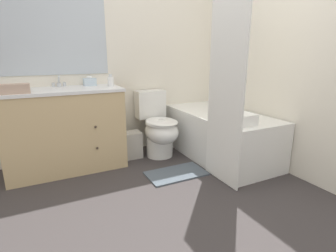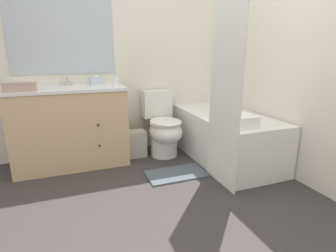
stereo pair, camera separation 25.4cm
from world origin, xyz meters
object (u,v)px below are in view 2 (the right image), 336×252
Objects in this scene: wastebasket at (136,144)px; bath_mat at (176,174)px; tissue_box at (96,81)px; bath_towel_folded at (240,121)px; toilet at (163,128)px; vanity_cabinet at (71,126)px; hand_towel_folded at (20,87)px; sink_faucet at (67,82)px; bathtub at (225,136)px; soap_dispenser at (116,81)px.

wastebasket is 0.52× the size of bath_mat.
tissue_box is 0.47× the size of bath_towel_folded.
toilet is 2.78× the size of bath_towel_folded.
vanity_cabinet is at bearing 147.19° from bath_towel_folded.
wastebasket is 1.13× the size of hand_towel_folded.
bath_towel_folded is at bearing -62.45° from toilet.
wastebasket is at bearing -1.24° from vanity_cabinet.
toilet is (1.02, -0.28, -0.55)m from sink_faucet.
toilet is at bearing -13.23° from wastebasket.
bathtub is 1.59m from tissue_box.
toilet is at bearing 150.31° from bathtub.
vanity_cabinet is 4.29× the size of bath_towel_folded.
sink_faucet is 0.46× the size of wastebasket.
sink_faucet is 0.52× the size of bath_towel_folded.
soap_dispenser is at bearing 160.00° from bathtub.
sink_faucet is 0.10× the size of bathtub.
toilet reaches higher than bath_towel_folded.
vanity_cabinet is 0.64m from hand_towel_folded.
tissue_box is at bearing 128.47° from bath_mat.
hand_towel_folded is at bearing 160.50° from bath_mat.
hand_towel_folded is at bearing -171.77° from wastebasket.
wastebasket is 2.36× the size of soap_dispenser.
tissue_box is (-1.34, 0.60, 0.62)m from bathtub.
vanity_cabinet is 1.03m from toilet.
bathtub reaches higher than wastebasket.
sink_faucet is 1.87m from bathtub.
soap_dispenser is (-1.15, 0.42, 0.64)m from bathtub.
tissue_box is 0.47× the size of hand_towel_folded.
bath_mat is at bearing -51.53° from tissue_box.
bathtub is at bearing 70.47° from bath_towel_folded.
tissue_box is (-0.39, 0.17, 0.74)m from wastebasket.
tissue_box is (0.31, -0.04, 0.01)m from sink_faucet.
vanity_cabinet is 0.58m from tissue_box.
bathtub is at bearing -7.52° from hand_towel_folded.
bath_mat is at bearing -53.84° from soap_dispenser.
sink_faucet reaches higher than toilet.
bath_mat is (-0.06, -0.57, -0.33)m from toilet.
hand_towel_folded is at bearing -170.68° from soap_dispenser.
toilet reaches higher than bath_mat.
sink_faucet is at bearing 90.00° from vanity_cabinet.
soap_dispenser is at bearing -44.61° from tissue_box.
hand_towel_folded is (-2.05, 0.27, 0.62)m from bathtub.
bath_towel_folded is at bearing -37.77° from sink_faucet.
bath_mat is at bearing -68.50° from wastebasket.
tissue_box is (0.31, 0.16, 0.46)m from vanity_cabinet.
sink_faucet is 1.55m from bath_mat.
soap_dispenser reaches higher than bath_towel_folded.
toilet is 1.53m from hand_towel_folded.
bathtub is at bearing -29.69° from toilet.
bath_towel_folded is at bearing -29.46° from bath_mat.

